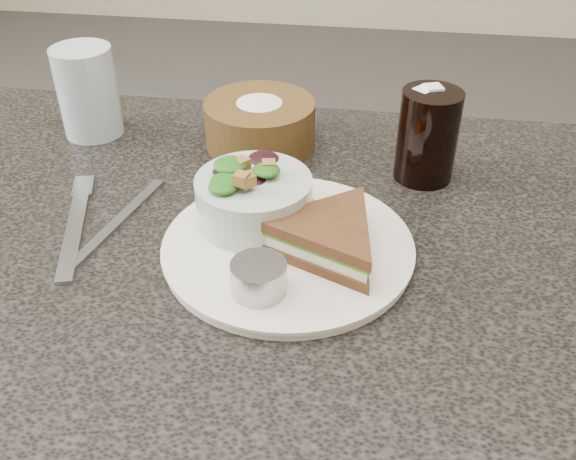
% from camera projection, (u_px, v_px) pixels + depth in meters
% --- Properties ---
extents(dining_table, '(1.00, 0.70, 0.75)m').
position_uv_depth(dining_table, '(256.00, 436.00, 0.96)').
color(dining_table, black).
rests_on(dining_table, floor).
extents(dinner_plate, '(0.27, 0.27, 0.01)m').
position_uv_depth(dinner_plate, '(288.00, 248.00, 0.71)').
color(dinner_plate, silver).
rests_on(dinner_plate, dining_table).
extents(sandwich, '(0.21, 0.21, 0.04)m').
position_uv_depth(sandwich, '(328.00, 237.00, 0.68)').
color(sandwich, '#4B2C19').
rests_on(sandwich, dinner_plate).
extents(salad_bowl, '(0.15, 0.15, 0.08)m').
position_uv_depth(salad_bowl, '(254.00, 192.00, 0.72)').
color(salad_bowl, '#A5B5AC').
rests_on(salad_bowl, dinner_plate).
extents(dressing_ramekin, '(0.07, 0.07, 0.03)m').
position_uv_depth(dressing_ramekin, '(259.00, 278.00, 0.63)').
color(dressing_ramekin, '#979799').
rests_on(dressing_ramekin, dinner_plate).
extents(orange_wedge, '(0.08, 0.08, 0.03)m').
position_uv_depth(orange_wedge, '(308.00, 205.00, 0.74)').
color(orange_wedge, orange).
rests_on(orange_wedge, dinner_plate).
extents(fork, '(0.07, 0.19, 0.01)m').
position_uv_depth(fork, '(74.00, 230.00, 0.74)').
color(fork, '#A6ADB6').
rests_on(fork, dining_table).
extents(knife, '(0.06, 0.20, 0.00)m').
position_uv_depth(knife, '(116.00, 223.00, 0.75)').
color(knife, '#9AA1AA').
rests_on(knife, dining_table).
extents(bread_basket, '(0.16, 0.16, 0.09)m').
position_uv_depth(bread_basket, '(260.00, 116.00, 0.89)').
color(bread_basket, brown).
rests_on(bread_basket, dining_table).
extents(cola_glass, '(0.10, 0.10, 0.13)m').
position_uv_depth(cola_glass, '(428.00, 132.00, 0.81)').
color(cola_glass, black).
rests_on(cola_glass, dining_table).
extents(water_glass, '(0.09, 0.09, 0.13)m').
position_uv_depth(water_glass, '(88.00, 92.00, 0.91)').
color(water_glass, '#A1B3BE').
rests_on(water_glass, dining_table).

